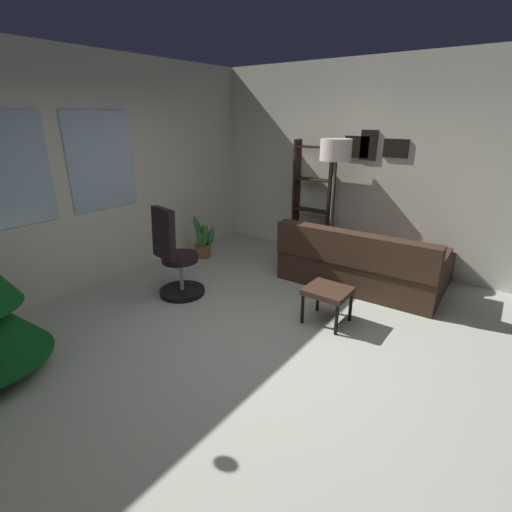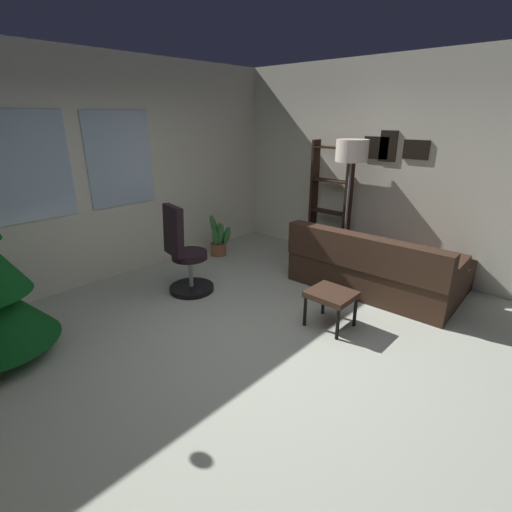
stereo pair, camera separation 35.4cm
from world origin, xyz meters
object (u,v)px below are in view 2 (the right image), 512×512
couch (387,270)px  footstool (331,297)px  potted_plant (219,240)px  floor_lamp (351,158)px  bookshelf (330,207)px  office_chair (185,259)px

couch → footstool: bearing=177.6°
potted_plant → footstool: bearing=-105.0°
floor_lamp → potted_plant: (-0.78, 1.77, -1.32)m
bookshelf → potted_plant: size_ratio=2.68×
bookshelf → floor_lamp: 0.98m
couch → floor_lamp: size_ratio=1.11×
bookshelf → potted_plant: bookshelf is taller
office_chair → footstool: bearing=-73.8°
footstool → potted_plant: potted_plant is taller
office_chair → bookshelf: size_ratio=0.64×
bookshelf → couch: bearing=-114.2°
couch → office_chair: office_chair is taller
footstool → office_chair: size_ratio=0.40×
footstool → floor_lamp: 2.03m
office_chair → couch: bearing=-46.3°
bookshelf → floor_lamp: (-0.34, -0.47, 0.79)m
potted_plant → office_chair: bearing=-149.6°
office_chair → floor_lamp: (1.96, -1.08, 1.14)m
couch → floor_lamp: floor_lamp is taller
potted_plant → floor_lamp: bearing=-66.3°
footstool → potted_plant: bearing=75.0°
footstool → office_chair: (-0.52, 1.78, 0.10)m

